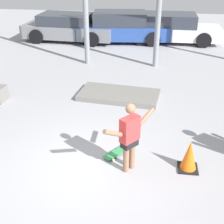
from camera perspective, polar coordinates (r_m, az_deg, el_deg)
ground_plane at (r=6.59m, az=-4.49°, el=-10.47°), size 36.00×36.00×0.00m
skateboarder at (r=6.12m, az=3.26°, el=-4.24°), size 0.95×1.09×1.51m
skateboard at (r=6.99m, az=1.18°, el=-7.22°), size 0.65×0.75×0.08m
manual_pad at (r=9.57m, az=1.28°, el=3.14°), size 2.53×1.48×0.16m
parked_car_grey at (r=15.88m, az=-8.00°, el=15.03°), size 4.50×2.13×1.28m
parked_car_blue at (r=15.54m, az=1.86°, el=15.19°), size 4.59×2.20×1.41m
parked_car_white at (r=15.74m, az=10.68°, el=14.79°), size 4.60×1.91×1.33m
traffic_cone at (r=6.59m, az=13.96°, el=-7.76°), size 0.41×0.41×0.68m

